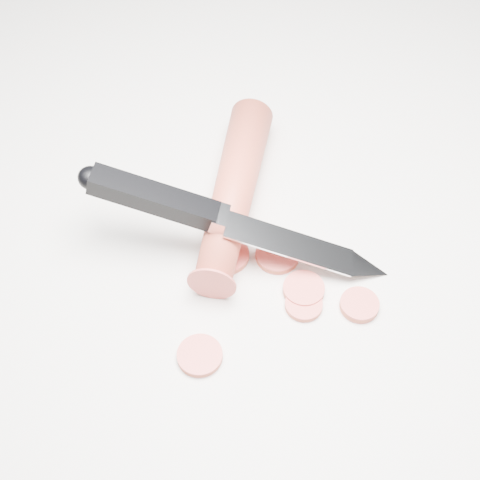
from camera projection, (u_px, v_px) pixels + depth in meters
name	position (u px, v px, depth m)	size (l,w,h in m)	color
ground	(249.00, 227.00, 0.61)	(2.40, 2.40, 0.00)	silver
carrot	(234.00, 191.00, 0.61)	(0.04, 0.04, 0.20)	#BE3C29
carrot_slice_0	(200.00, 355.00, 0.53)	(0.04, 0.04, 0.01)	#D2463F
carrot_slice_1	(304.00, 289.00, 0.56)	(0.04, 0.04, 0.01)	#D2463F
carrot_slice_2	(222.00, 240.00, 0.59)	(0.03, 0.03, 0.01)	#D2463F
carrot_slice_3	(359.00, 305.00, 0.55)	(0.03, 0.03, 0.01)	#D2463F
carrot_slice_4	(277.00, 255.00, 0.58)	(0.04, 0.04, 0.01)	#D2463F
carrot_slice_5	(227.00, 255.00, 0.58)	(0.04, 0.04, 0.01)	#D2463F
carrot_slice_6	(304.00, 305.00, 0.55)	(0.03, 0.03, 0.01)	#D2463F
kitchen_knife	(237.00, 221.00, 0.56)	(0.23, 0.19, 0.08)	silver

